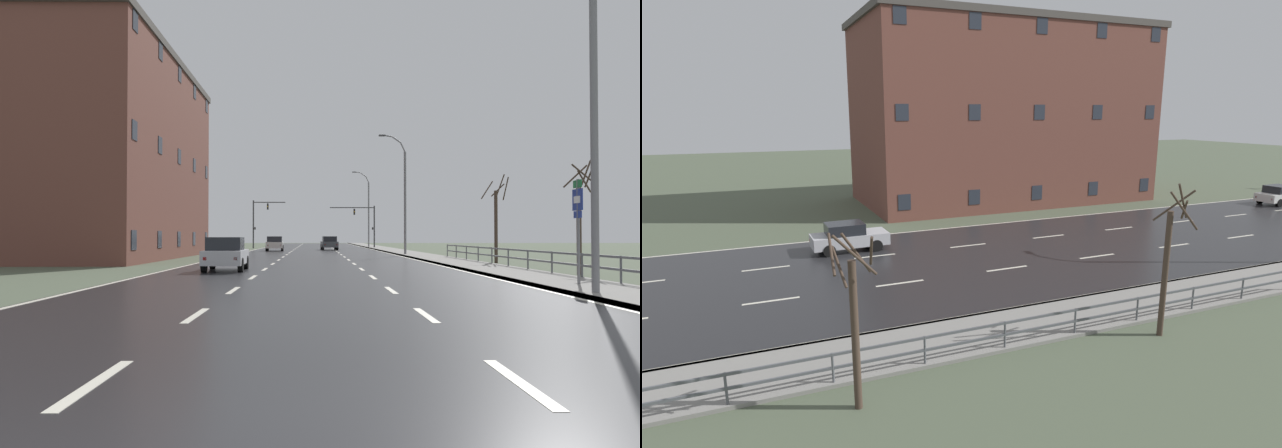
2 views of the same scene
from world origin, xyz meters
The scene contains 16 objects.
ground_plane centered at (0.00, 48.00, -0.06)m, with size 160.00×160.00×0.12m.
road_asphalt_strip centered at (0.00, 60.00, 0.01)m, with size 14.00×120.00×0.03m.
sidewalk_right centered at (8.43, 60.00, 0.06)m, with size 3.00×120.00×0.12m.
guardrail centered at (9.85, 22.17, 0.71)m, with size 0.07×32.49×1.00m.
street_lamp_foreground centered at (7.46, 11.10, 5.08)m, with size 2.28×0.24×10.34m.
street_lamp_midground centered at (7.46, 43.88, 4.97)m, with size 2.29×0.24×10.11m.
street_lamp_distant centered at (7.45, 76.65, 5.22)m, with size 2.41×0.24×10.65m.
highway_sign centered at (8.39, 13.84, 2.20)m, with size 0.09×0.68×3.43m.
traffic_signal_right centered at (6.71, 71.97, 3.78)m, with size 5.93×0.36×5.60m.
traffic_signal_left centered at (-7.20, 70.98, 4.02)m, with size 4.24×0.36×6.23m.
car_mid_centre centered at (-4.05, 22.57, 0.80)m, with size 1.92×4.15×1.57m.
car_far_left centered at (1.74, 62.33, 0.80)m, with size 2.01×4.19×1.57m.
car_near_right centered at (-4.23, 57.97, 0.80)m, with size 1.95×4.16×1.57m.
brick_building centered at (-15.86, 38.14, 7.30)m, with size 12.23×24.06×14.59m.
bare_tree_near centered at (11.21, 19.88, 2.35)m, with size 1.08×1.11×4.80m.
bare_tree_mid centered at (10.96, 30.34, 2.50)m, with size 1.53×1.60×5.33m.
Camera 1 is at (0.08, -4.42, 1.63)m, focal length 32.67 mm.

